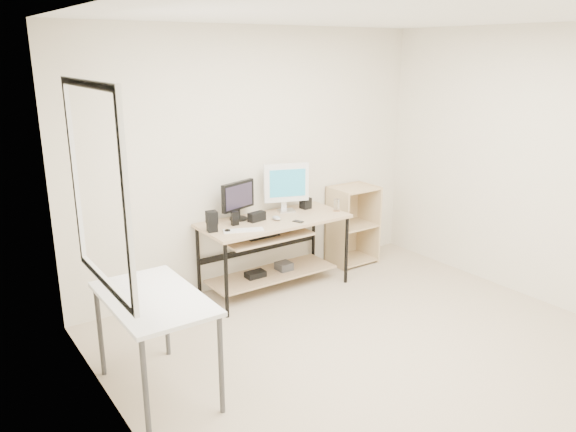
{
  "coord_description": "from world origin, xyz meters",
  "views": [
    {
      "loc": [
        -2.92,
        -2.81,
        2.36
      ],
      "look_at": [
        -0.08,
        1.3,
        0.88
      ],
      "focal_mm": 35.0,
      "sensor_mm": 36.0,
      "label": 1
    }
  ],
  "objects_px": {
    "desk": "(272,240)",
    "shelf_unit": "(350,224)",
    "side_table": "(154,307)",
    "black_monitor": "(238,198)",
    "audio_controller": "(235,218)",
    "white_imac": "(286,184)"
  },
  "relations": [
    {
      "from": "side_table",
      "to": "shelf_unit",
      "type": "relative_size",
      "value": 1.11
    },
    {
      "from": "side_table",
      "to": "black_monitor",
      "type": "relative_size",
      "value": 2.43
    },
    {
      "from": "desk",
      "to": "white_imac",
      "type": "distance_m",
      "value": 0.6
    },
    {
      "from": "black_monitor",
      "to": "side_table",
      "type": "bearing_deg",
      "value": -155.11
    },
    {
      "from": "desk",
      "to": "side_table",
      "type": "xyz_separation_m",
      "value": [
        -1.65,
        -1.06,
        0.13
      ]
    },
    {
      "from": "desk",
      "to": "side_table",
      "type": "relative_size",
      "value": 1.5
    },
    {
      "from": "desk",
      "to": "black_monitor",
      "type": "bearing_deg",
      "value": 145.42
    },
    {
      "from": "black_monitor",
      "to": "white_imac",
      "type": "bearing_deg",
      "value": -19.84
    },
    {
      "from": "white_imac",
      "to": "side_table",
      "type": "bearing_deg",
      "value": -128.82
    },
    {
      "from": "black_monitor",
      "to": "white_imac",
      "type": "height_order",
      "value": "white_imac"
    },
    {
      "from": "white_imac",
      "to": "audio_controller",
      "type": "relative_size",
      "value": 3.69
    },
    {
      "from": "shelf_unit",
      "to": "desk",
      "type": "bearing_deg",
      "value": -172.23
    },
    {
      "from": "shelf_unit",
      "to": "black_monitor",
      "type": "relative_size",
      "value": 2.18
    },
    {
      "from": "side_table",
      "to": "white_imac",
      "type": "distance_m",
      "value": 2.32
    },
    {
      "from": "white_imac",
      "to": "audio_controller",
      "type": "xyz_separation_m",
      "value": [
        -0.68,
        -0.12,
        -0.22
      ]
    },
    {
      "from": "shelf_unit",
      "to": "side_table",
      "type": "bearing_deg",
      "value": -156.67
    },
    {
      "from": "side_table",
      "to": "desk",
      "type": "bearing_deg",
      "value": 32.65
    },
    {
      "from": "audio_controller",
      "to": "white_imac",
      "type": "bearing_deg",
      "value": 14.45
    },
    {
      "from": "desk",
      "to": "shelf_unit",
      "type": "bearing_deg",
      "value": 7.77
    },
    {
      "from": "desk",
      "to": "black_monitor",
      "type": "distance_m",
      "value": 0.54
    },
    {
      "from": "audio_controller",
      "to": "shelf_unit",
      "type": "bearing_deg",
      "value": 8.82
    },
    {
      "from": "side_table",
      "to": "shelf_unit",
      "type": "distance_m",
      "value": 3.09
    }
  ]
}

